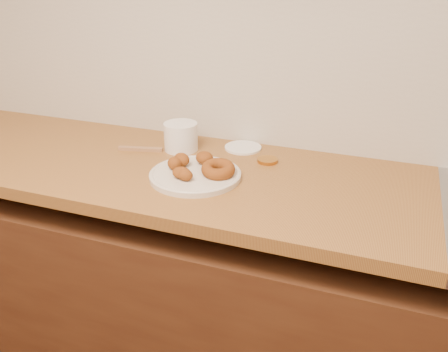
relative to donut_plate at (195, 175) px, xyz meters
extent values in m
cube|color=tan|center=(0.19, 0.37, 0.44)|extent=(4.00, 0.02, 2.70)
cube|color=#4A2A16|center=(0.19, 0.06, -0.52)|extent=(3.60, 0.60, 0.77)
cube|color=olive|center=(-0.46, 0.06, -0.03)|extent=(2.30, 0.62, 0.04)
cube|color=#BCB7A8|center=(0.19, 0.35, 0.29)|extent=(3.60, 0.02, 0.60)
cylinder|color=beige|center=(0.00, 0.00, 0.00)|extent=(0.28, 0.28, 0.02)
torus|color=brown|center=(0.07, 0.01, 0.03)|extent=(0.14, 0.14, 0.05)
ellipsoid|color=brown|center=(-0.06, 0.04, 0.03)|extent=(0.07, 0.07, 0.04)
ellipsoid|color=brown|center=(-0.07, 0.00, 0.03)|extent=(0.05, 0.05, 0.04)
ellipsoid|color=brown|center=(-0.02, -0.05, 0.02)|extent=(0.06, 0.05, 0.03)
ellipsoid|color=brown|center=(-0.01, -0.06, 0.03)|extent=(0.05, 0.04, 0.03)
ellipsoid|color=brown|center=(0.00, 0.07, 0.03)|extent=(0.08, 0.07, 0.04)
cylinder|color=white|center=(-0.14, 0.19, 0.04)|extent=(0.14, 0.14, 0.10)
cylinder|color=white|center=(0.06, 0.28, 0.00)|extent=(0.16, 0.16, 0.01)
cylinder|color=#B6792B|center=(0.17, 0.19, 0.00)|extent=(0.07, 0.07, 0.01)
cube|color=#936844|center=(-0.26, 0.14, 0.00)|extent=(0.15, 0.05, 0.01)
camera|label=1|loc=(0.53, -1.19, 0.60)|focal=38.00mm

